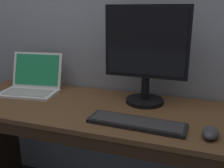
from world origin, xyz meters
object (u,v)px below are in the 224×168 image
(laptop_white, at_px, (32,83))
(wired_keyboard, at_px, (136,123))
(external_monitor, at_px, (146,53))
(computer_mouse, at_px, (210,133))

(laptop_white, distance_m, wired_keyboard, 0.83)
(external_monitor, distance_m, wired_keyboard, 0.41)
(wired_keyboard, xyz_separation_m, computer_mouse, (0.33, -0.02, 0.01))
(laptop_white, bearing_deg, wired_keyboard, -19.22)
(wired_keyboard, height_order, computer_mouse, computer_mouse)
(laptop_white, relative_size, computer_mouse, 3.48)
(laptop_white, height_order, computer_mouse, laptop_white)
(external_monitor, bearing_deg, laptop_white, -178.13)
(computer_mouse, bearing_deg, wired_keyboard, -173.50)
(laptop_white, xyz_separation_m, computer_mouse, (1.11, -0.29, -0.04))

